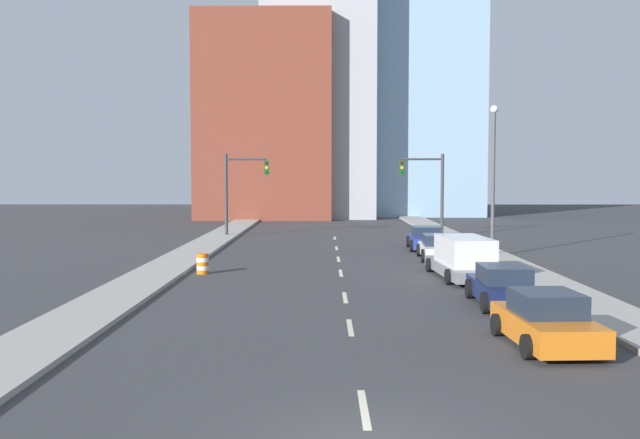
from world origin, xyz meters
The scene contains 21 objects.
sidewalk_left centered at (-8.48, 47.11, 0.08)m, with size 2.48×94.21×0.17m.
sidewalk_right centered at (8.48, 47.11, 0.08)m, with size 2.48×94.21×0.17m.
lane_stripe_at_2m centered at (0.00, 2.00, 0.00)m, with size 0.16×2.40×0.01m, color beige.
lane_stripe_at_9m centered at (0.00, 9.50, 0.00)m, with size 0.16×2.40×0.01m, color beige.
lane_stripe_at_15m centered at (0.00, 14.75, 0.00)m, with size 0.16×2.40×0.01m, color beige.
lane_stripe_at_21m centered at (0.00, 21.44, 0.00)m, with size 0.16×2.40×0.01m, color beige.
lane_stripe_at_27m centered at (0.00, 26.98, 0.00)m, with size 0.16×2.40×0.01m, color beige.
lane_stripe_at_33m centered at (0.00, 32.84, 0.00)m, with size 0.16×2.40×0.01m, color beige.
lane_stripe_at_40m centered at (0.00, 40.09, 0.00)m, with size 0.16×2.40×0.01m, color beige.
building_brick_left centered at (-7.04, 67.19, 10.61)m, with size 14.00×16.00×21.21m.
building_office_center centered at (-1.41, 71.19, 13.85)m, with size 12.00×20.00×27.69m.
building_glass_right centered at (10.38, 75.19, 20.52)m, with size 13.00×20.00×41.05m.
traffic_signal_left centered at (-7.19, 41.22, 3.92)m, with size 3.32×0.35×6.18m.
traffic_signal_right centered at (7.11, 41.22, 3.92)m, with size 3.32×0.35×6.18m.
traffic_barrel centered at (-6.44, 21.14, 0.47)m, with size 0.56×0.56×0.95m.
street_lamp centered at (8.70, 28.26, 4.90)m, with size 0.44×0.44×8.47m.
sedan_orange centered at (5.17, 7.14, 0.67)m, with size 2.28×4.31×1.49m.
sedan_navy centered at (5.54, 13.15, 0.66)m, with size 2.17×4.77×1.42m.
box_truck_gray centered at (5.43, 19.81, 0.89)m, with size 2.69×6.48×1.86m.
sedan_white centered at (5.46, 26.94, 0.64)m, with size 2.26×4.80×1.37m.
sedan_blue centered at (5.53, 32.14, 0.66)m, with size 2.32×4.55×1.43m.
Camera 1 is at (-0.79, -11.75, 4.59)m, focal length 40.00 mm.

